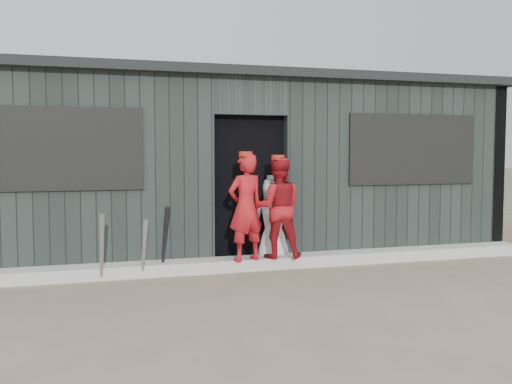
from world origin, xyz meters
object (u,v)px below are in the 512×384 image
object	(u,v)px
bat_left	(102,248)
player_red_left	(246,207)
bat_mid	(144,249)
player_red_right	(278,207)
dugout	(225,166)
player_grey_back	(273,221)
bat_right	(165,241)

from	to	relation	value
bat_left	player_red_left	distance (m)	1.80
bat_mid	player_red_right	bearing A→B (deg)	3.91
bat_left	dugout	distance (m)	2.89
player_red_left	dugout	distance (m)	1.92
player_red_left	dugout	size ratio (longest dim) A/B	0.16
player_red_right	dugout	distance (m)	1.87
player_grey_back	bat_mid	bearing A→B (deg)	18.70
bat_right	dugout	distance (m)	2.29
bat_left	bat_right	distance (m)	0.78
player_red_left	player_grey_back	size ratio (longest dim) A/B	1.14
bat_left	player_red_left	size ratio (longest dim) A/B	0.62
bat_mid	player_red_left	bearing A→B (deg)	1.93
bat_mid	bat_left	bearing A→B (deg)	-173.81
bat_mid	player_red_right	xyz separation A→B (m)	(1.72, 0.12, 0.44)
dugout	player_red_left	bearing A→B (deg)	-95.55
player_red_left	player_red_right	bearing A→B (deg)	171.95
bat_right	player_red_left	world-z (taller)	player_red_left
bat_mid	bat_right	world-z (taller)	bat_right
player_red_right	bat_left	bearing A→B (deg)	18.43
player_red_right	dugout	xyz separation A→B (m)	(-0.27, 1.78, 0.49)
bat_left	player_red_right	distance (m)	2.24
bat_right	player_red_right	xyz separation A→B (m)	(1.45, -0.02, 0.37)
player_grey_back	bat_left	bearing A→B (deg)	17.01
bat_left	bat_mid	size ratio (longest dim) A/B	1.15
player_red_right	dugout	size ratio (longest dim) A/B	0.16
player_grey_back	dugout	distance (m)	1.65
bat_mid	player_red_left	world-z (taller)	player_red_left
bat_left	player_grey_back	world-z (taller)	player_grey_back
bat_right	bat_mid	bearing A→B (deg)	-152.37
bat_mid	player_red_left	xyz separation A→B (m)	(1.27, 0.04, 0.46)
bat_right	player_red_right	bearing A→B (deg)	-0.84
bat_mid	player_grey_back	size ratio (longest dim) A/B	0.62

